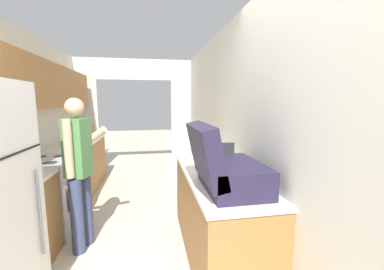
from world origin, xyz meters
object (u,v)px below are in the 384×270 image
Objects in this scene: suitcase at (223,167)px; book_stack at (212,167)px; range_oven at (47,194)px; person at (79,171)px.

suitcase reaches higher than book_stack.
person reaches higher than range_oven.
person is at bearing -42.76° from range_oven.
range_oven is 2.09m from book_stack.
book_stack is at bearing -86.62° from person.
book_stack is (0.04, 0.50, -0.14)m from suitcase.
suitcase reaches higher than range_oven.
person is (0.52, -0.48, 0.41)m from range_oven.
person is at bearing 167.04° from book_stack.
person is 1.54m from suitcase.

